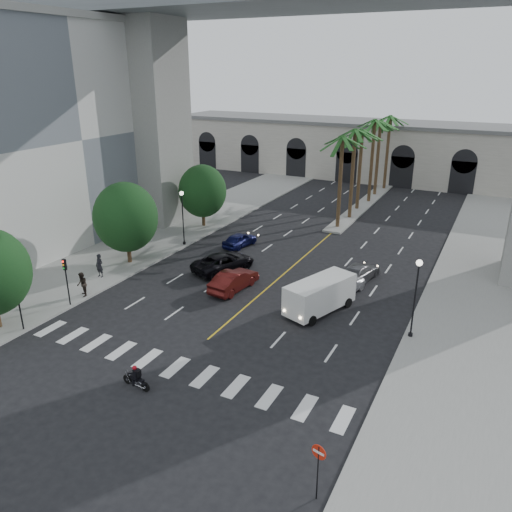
% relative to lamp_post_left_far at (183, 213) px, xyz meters
% --- Properties ---
extents(ground, '(140.00, 140.00, 0.00)m').
position_rel_lamp_post_left_far_xyz_m(ground, '(11.40, -16.00, -3.22)').
color(ground, black).
rests_on(ground, ground).
extents(sidewalk_left, '(8.00, 100.00, 0.15)m').
position_rel_lamp_post_left_far_xyz_m(sidewalk_left, '(-3.60, -1.00, -3.15)').
color(sidewalk_left, gray).
rests_on(sidewalk_left, ground).
extents(sidewalk_right, '(8.00, 100.00, 0.15)m').
position_rel_lamp_post_left_far_xyz_m(sidewalk_right, '(26.40, -1.00, -3.15)').
color(sidewalk_right, gray).
rests_on(sidewalk_right, ground).
extents(median, '(2.00, 24.00, 0.20)m').
position_rel_lamp_post_left_far_xyz_m(median, '(11.40, 22.00, -3.12)').
color(median, gray).
rests_on(median, ground).
extents(building_left, '(16.50, 32.50, 20.60)m').
position_rel_lamp_post_left_far_xyz_m(building_left, '(-15.60, -4.00, 7.09)').
color(building_left, silver).
rests_on(building_left, ground).
extents(pier_building, '(71.00, 10.50, 8.50)m').
position_rel_lamp_post_left_far_xyz_m(pier_building, '(11.40, 39.00, 1.04)').
color(pier_building, beige).
rests_on(pier_building, ground).
extents(bridge, '(75.00, 13.00, 26.00)m').
position_rel_lamp_post_left_far_xyz_m(bridge, '(14.82, 6.00, 15.29)').
color(bridge, gray).
rests_on(bridge, ground).
extents(palm_a, '(3.20, 3.20, 10.30)m').
position_rel_lamp_post_left_far_xyz_m(palm_a, '(11.40, 12.00, 5.88)').
color(palm_a, '#47331E').
rests_on(palm_a, ground).
extents(palm_b, '(3.20, 3.20, 10.60)m').
position_rel_lamp_post_left_far_xyz_m(palm_b, '(11.50, 16.00, 6.15)').
color(palm_b, '#47331E').
rests_on(palm_b, ground).
extents(palm_c, '(3.20, 3.20, 10.10)m').
position_rel_lamp_post_left_far_xyz_m(palm_c, '(11.20, 20.00, 5.69)').
color(palm_c, '#47331E').
rests_on(palm_c, ground).
extents(palm_d, '(3.20, 3.20, 10.90)m').
position_rel_lamp_post_left_far_xyz_m(palm_d, '(11.55, 24.00, 6.43)').
color(palm_d, '#47331E').
rests_on(palm_d, ground).
extents(palm_e, '(3.20, 3.20, 10.40)m').
position_rel_lamp_post_left_far_xyz_m(palm_e, '(11.30, 28.00, 5.97)').
color(palm_e, '#47331E').
rests_on(palm_e, ground).
extents(palm_f, '(3.20, 3.20, 10.70)m').
position_rel_lamp_post_left_far_xyz_m(palm_f, '(11.60, 32.00, 6.24)').
color(palm_f, '#47331E').
rests_on(palm_f, ground).
extents(street_tree_mid, '(5.44, 5.44, 7.21)m').
position_rel_lamp_post_left_far_xyz_m(street_tree_mid, '(-1.60, -6.00, 0.99)').
color(street_tree_mid, '#382616').
rests_on(street_tree_mid, ground).
extents(street_tree_far, '(5.04, 5.04, 6.68)m').
position_rel_lamp_post_left_far_xyz_m(street_tree_far, '(-1.60, 6.00, 0.68)').
color(street_tree_far, '#382616').
rests_on(street_tree_far, ground).
extents(lamp_post_left_far, '(0.40, 0.40, 5.35)m').
position_rel_lamp_post_left_far_xyz_m(lamp_post_left_far, '(0.00, 0.00, 0.00)').
color(lamp_post_left_far, black).
rests_on(lamp_post_left_far, ground).
extents(lamp_post_right, '(0.40, 0.40, 5.35)m').
position_rel_lamp_post_left_far_xyz_m(lamp_post_right, '(22.80, -8.00, 0.00)').
color(lamp_post_right, black).
rests_on(lamp_post_right, ground).
extents(traffic_signal_near, '(0.25, 0.18, 3.65)m').
position_rel_lamp_post_left_far_xyz_m(traffic_signal_near, '(0.10, -18.50, -0.71)').
color(traffic_signal_near, black).
rests_on(traffic_signal_near, ground).
extents(traffic_signal_far, '(0.25, 0.18, 3.65)m').
position_rel_lamp_post_left_far_xyz_m(traffic_signal_far, '(0.10, -14.50, -0.71)').
color(traffic_signal_far, black).
rests_on(traffic_signal_far, ground).
extents(motorcycle_rider, '(1.88, 0.51, 1.35)m').
position_rel_lamp_post_left_far_xyz_m(motorcycle_rider, '(10.72, -20.01, -2.61)').
color(motorcycle_rider, black).
rests_on(motorcycle_rider, ground).
extents(car_a, '(2.93, 5.07, 1.62)m').
position_rel_lamp_post_left_far_xyz_m(car_a, '(16.86, -3.70, -2.41)').
color(car_a, silver).
rests_on(car_a, ground).
extents(car_b, '(2.12, 4.90, 1.57)m').
position_rel_lamp_post_left_far_xyz_m(car_b, '(9.20, -6.66, -2.44)').
color(car_b, '#47100E').
rests_on(car_b, ground).
extents(car_c, '(4.40, 6.12, 1.55)m').
position_rel_lamp_post_left_far_xyz_m(car_c, '(6.57, -3.73, -2.45)').
color(car_c, black).
rests_on(car_c, ground).
extents(car_d, '(2.72, 5.00, 1.37)m').
position_rel_lamp_post_left_far_xyz_m(car_d, '(17.30, -0.46, -2.53)').
color(car_d, slate).
rests_on(car_d, ground).
extents(car_e, '(2.18, 4.16, 1.35)m').
position_rel_lamp_post_left_far_xyz_m(car_e, '(4.87, 2.23, -2.55)').
color(car_e, '#0F1247').
rests_on(car_e, ground).
extents(cargo_van, '(3.83, 5.93, 2.37)m').
position_rel_lamp_post_left_far_xyz_m(cargo_van, '(16.33, -7.17, -1.90)').
color(cargo_van, silver).
rests_on(cargo_van, ground).
extents(pedestrian_a, '(0.72, 0.49, 1.93)m').
position_rel_lamp_post_left_far_xyz_m(pedestrian_a, '(-1.55, -9.65, -2.11)').
color(pedestrian_a, black).
rests_on(pedestrian_a, sidewalk_left).
extents(pedestrian_b, '(1.14, 1.12, 1.86)m').
position_rel_lamp_post_left_far_xyz_m(pedestrian_b, '(-0.10, -13.01, -2.14)').
color(pedestrian_b, black).
rests_on(pedestrian_b, sidewalk_left).
extents(do_not_enter_sign, '(0.64, 0.19, 2.67)m').
position_rel_lamp_post_left_far_xyz_m(do_not_enter_sign, '(21.90, -22.59, -1.29)').
color(do_not_enter_sign, black).
rests_on(do_not_enter_sign, ground).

